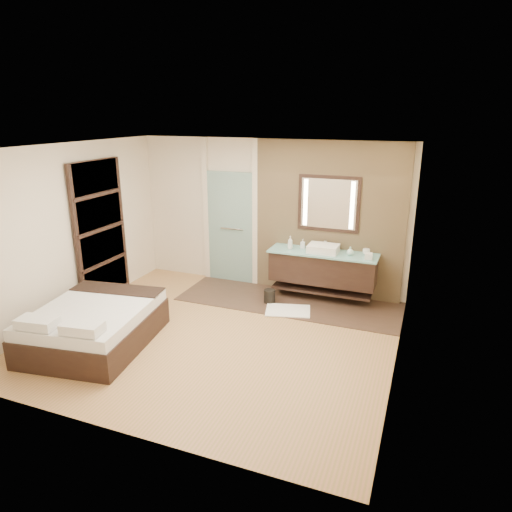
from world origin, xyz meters
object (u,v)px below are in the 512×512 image
at_px(mirror_unit, 329,204).
at_px(waste_bin, 269,296).
at_px(vanity, 323,268).
at_px(bed, 95,325).

bearing_deg(mirror_unit, waste_bin, -137.26).
relative_size(vanity, mirror_unit, 1.75).
bearing_deg(waste_bin, mirror_unit, 42.74).
relative_size(mirror_unit, bed, 0.53).
relative_size(vanity, bed, 0.93).
xyz_separation_m(mirror_unit, bed, (-2.59, -2.97, -1.36)).
bearing_deg(bed, mirror_unit, 40.66).
height_order(vanity, bed, vanity).
xyz_separation_m(vanity, bed, (-2.59, -2.74, -0.29)).
bearing_deg(vanity, bed, -133.48).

